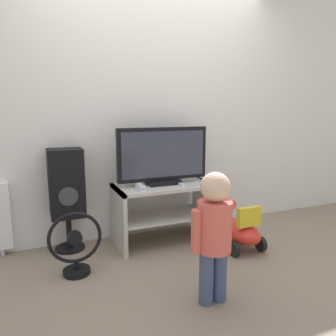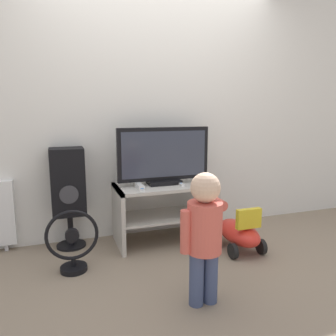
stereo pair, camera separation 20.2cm
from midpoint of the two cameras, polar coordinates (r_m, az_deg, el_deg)
ground_plane at (r=3.11m, az=2.85°, el=-14.19°), size 16.00×16.00×0.00m
wall_back at (r=3.38m, az=-0.68°, el=10.47°), size 10.00×0.06×2.60m
tv_stand at (r=3.20m, az=1.23°, el=-6.44°), size 0.95×0.50×0.57m
television at (r=3.12m, az=1.12°, el=2.01°), size 0.90×0.20×0.55m
game_console at (r=2.98m, az=-3.00°, el=-3.25°), size 0.05×0.17×0.04m
remote_primary at (r=3.14m, az=7.43°, el=-2.79°), size 0.05×0.13×0.03m
remote_secondary at (r=3.11m, az=4.18°, el=-2.87°), size 0.04×0.13×0.03m
child at (r=2.18m, az=9.02°, el=-10.27°), size 0.34×0.50×0.89m
speaker_tower at (r=3.12m, az=-15.25°, el=-2.81°), size 0.30×0.27×0.94m
floor_fan at (r=2.75m, az=-14.23°, el=-12.72°), size 0.42×0.21×0.51m
ride_on_toy at (r=3.16m, az=14.13°, el=-10.86°), size 0.33×0.55×0.44m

